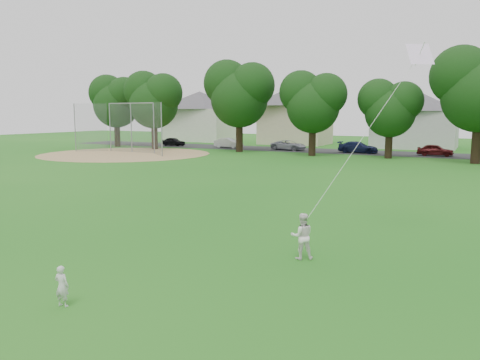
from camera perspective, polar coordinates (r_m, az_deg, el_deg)
The scene contains 10 objects.
ground at distance 13.93m, azimuth -10.20°, elevation -9.98°, with size 160.00×160.00×0.00m, color #196316.
street at distance 53.19m, azimuth 18.97°, elevation 3.04°, with size 90.00×7.00×0.01m, color #2D2D30.
dirt_infield at distance 51.62m, azimuth -13.76°, elevation 3.11°, with size 18.00×18.00×0.02m, color #9E7F51.
toddler at distance 11.42m, azimuth -20.89°, elevation -11.99°, with size 0.35×0.23×0.95m, color silver.
older_boy at distance 14.06m, azimuth 7.57°, elevation -6.80°, with size 0.67×0.53×1.39m, color white.
kite at distance 15.10m, azimuth 14.88°, elevation 5.25°, with size 1.84×2.44×6.97m.
baseball_backstop at distance 53.21m, azimuth -13.55°, elevation 6.18°, with size 12.40×2.70×5.42m.
tree_row at distance 46.44m, azimuth 23.06°, elevation 10.22°, with size 82.21×8.80×10.56m.
parked_cars at distance 51.58m, azimuth 24.79°, elevation 3.26°, with size 69.62×2.24×1.25m.
house_row at distance 63.00m, azimuth 20.06°, elevation 8.07°, with size 77.63×14.22×9.87m.
Camera 1 is at (8.26, -10.37, 4.29)m, focal length 35.00 mm.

